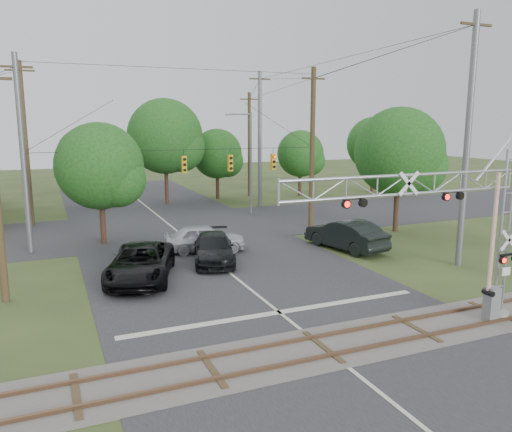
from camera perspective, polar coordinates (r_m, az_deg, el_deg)
name	(u,v)px	position (r m, az deg, el deg)	size (l,w,h in m)	color
ground	(356,375)	(16.33, 11.39, -17.35)	(160.00, 160.00, 0.00)	#30401D
road_main	(239,281)	(24.56, -1.90, -7.43)	(14.00, 90.00, 0.02)	#28272A
road_cross	(172,227)	(37.55, -9.58, -1.25)	(90.00, 12.00, 0.02)	#28272A
railroad_track	(323,347)	(17.82, 7.67, -14.64)	(90.00, 3.20, 0.17)	#554E49
crossing_gantry	(447,222)	(19.13, 21.02, -0.60)	(10.12, 0.85, 6.65)	gray
traffic_signal_span	(198,154)	(33.21, -6.68, 7.08)	(19.34, 0.36, 11.50)	slate
pickup_black	(141,263)	(25.14, -13.03, -5.25)	(2.86, 6.21, 1.73)	black
car_dark	(214,248)	(27.80, -4.85, -3.70)	(2.16, 5.31, 1.54)	black
sedan_silver	(205,238)	(30.05, -5.89, -2.52)	(1.95, 4.85, 1.65)	#B4B6BC
suv_dark	(346,235)	(30.91, 10.21, -2.10)	(1.94, 5.55, 1.83)	black
streetlight	(249,158)	(41.96, -0.81, 6.68)	(2.27, 0.24, 8.52)	slate
utility_poles	(215,146)	(36.48, -4.71, 7.96)	(24.29, 29.03, 13.15)	#43341F
treeline	(167,150)	(45.51, -10.15, 7.43)	(52.66, 31.03, 9.92)	#3C251B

